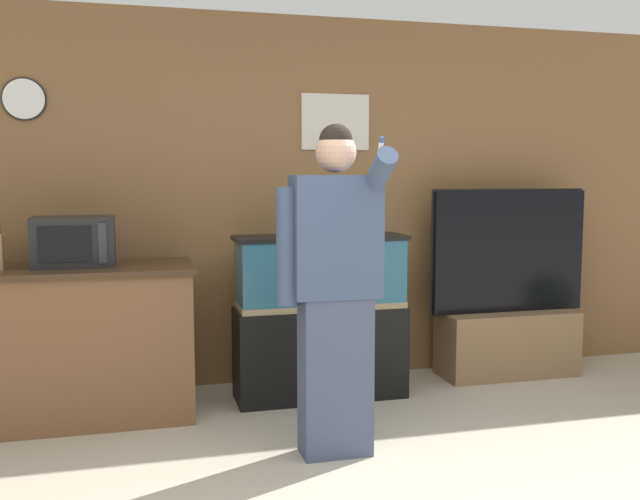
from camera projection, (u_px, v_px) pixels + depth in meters
name	position (u px, v px, depth m)	size (l,w,h in m)	color
wall_back_paneled	(279.00, 201.00, 5.10)	(10.00, 0.08, 2.60)	brown
counter_island	(54.00, 344.00, 4.29)	(1.66, 0.67, 0.94)	brown
microwave	(74.00, 241.00, 4.29)	(0.47, 0.34, 0.30)	black
aquarium_on_stand	(320.00, 317.00, 4.74)	(1.13, 0.38, 1.09)	black
tv_on_stand	(507.00, 321.00, 5.29)	(1.22, 0.40, 1.39)	brown
person_standing	(334.00, 286.00, 3.73)	(0.55, 0.42, 1.75)	#424C66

